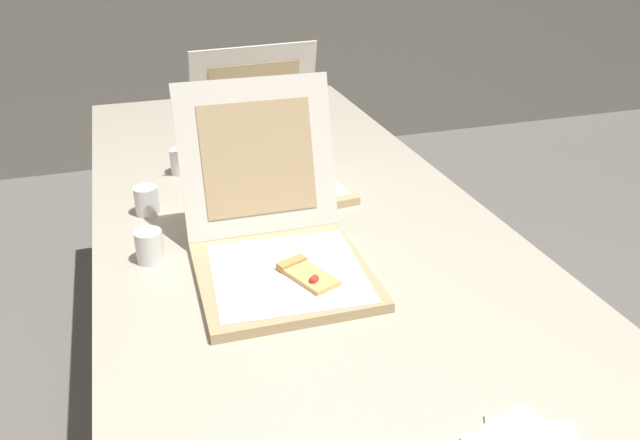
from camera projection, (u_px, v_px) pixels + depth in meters
name	position (u px, v px, depth m)	size (l,w,h in m)	color
table	(292.00, 227.00, 1.65)	(0.98, 2.30, 0.73)	#BCB29E
pizza_box_front	(278.00, 247.00, 1.37)	(0.37, 0.47, 0.37)	tan
pizza_box_middle	(269.00, 168.00, 1.76)	(0.39, 0.39, 0.37)	tan
cup_white_near_center	(149.00, 246.00, 1.40)	(0.06, 0.06, 0.07)	white
cup_white_far	(181.00, 161.00, 1.86)	(0.06, 0.06, 0.07)	white
cup_white_mid	(147.00, 201.00, 1.61)	(0.06, 0.06, 0.07)	white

